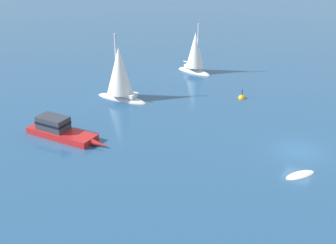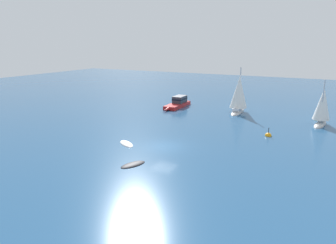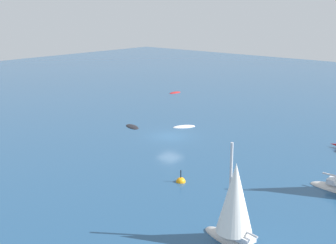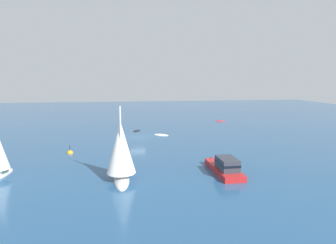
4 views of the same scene
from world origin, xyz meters
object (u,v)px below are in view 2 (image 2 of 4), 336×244
Objects in this scene: sailboat at (322,109)px; yacht at (239,96)px; skiff at (133,165)px; channel_buoy at (268,136)px; powerboat at (178,103)px; dinghy at (126,144)px.

yacht reaches higher than sailboat.
skiff is 18.11m from channel_buoy.
powerboat is (10.74, 0.58, -2.01)m from yacht.
skiff is 2.01× the size of channel_buoy.
skiff is 0.34× the size of powerboat.
dinghy is (4.08, -4.72, 0.00)m from skiff.
powerboat is 5.93× the size of channel_buoy.
channel_buoy is at bearing -108.89° from dinghy.
powerboat is at bearing 91.92° from yacht.
yacht is 5.41× the size of channel_buoy.
skiff is 27.15m from yacht.
yacht is at bearing -73.79° from dinghy.
dinghy is at bearing 38.08° from channel_buoy.
sailboat is at bearing -104.00° from yacht.
yacht is at bearing -93.30° from sailboat.
sailboat is 4.78× the size of channel_buoy.
powerboat is (4.03, -21.59, 0.70)m from dinghy.
sailboat is at bearing 83.95° from powerboat.
yacht is (-6.70, -22.17, 2.71)m from dinghy.
channel_buoy is at bearing -22.53° from sailboat.
dinghy is 23.32m from yacht.
yacht reaches higher than skiff.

